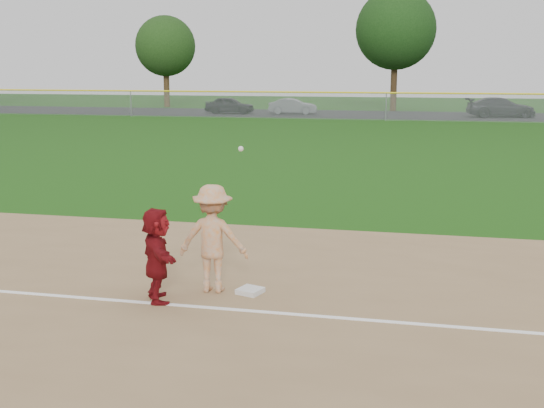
% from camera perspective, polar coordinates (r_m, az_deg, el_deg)
% --- Properties ---
extents(ground, '(160.00, 160.00, 0.00)m').
position_cam_1_polar(ground, '(11.73, -1.60, -7.66)').
color(ground, '#18470D').
rests_on(ground, ground).
extents(foul_line, '(60.00, 0.10, 0.01)m').
position_cam_1_polar(foul_line, '(10.99, -2.63, -8.86)').
color(foul_line, white).
rests_on(foul_line, infield_dirt).
extents(parking_asphalt, '(120.00, 10.00, 0.01)m').
position_cam_1_polar(parking_asphalt, '(56.95, 9.82, 7.36)').
color(parking_asphalt, black).
rests_on(parking_asphalt, ground).
extents(first_base, '(0.48, 0.48, 0.09)m').
position_cam_1_polar(first_base, '(11.77, -1.84, -7.27)').
color(first_base, silver).
rests_on(first_base, infield_dirt).
extents(base_runner, '(1.10, 1.51, 1.57)m').
position_cam_1_polar(base_runner, '(11.35, -9.61, -4.20)').
color(base_runner, '#660B0F').
rests_on(base_runner, infield_dirt).
extents(car_left, '(4.13, 1.77, 1.39)m').
position_cam_1_polar(car_left, '(57.80, -3.55, 8.26)').
color(car_left, black).
rests_on(car_left, parking_asphalt).
extents(car_mid, '(4.04, 1.72, 1.30)m').
position_cam_1_polar(car_mid, '(56.94, 1.75, 8.18)').
color(car_mid, '#5C5F64').
rests_on(car_mid, parking_asphalt).
extents(car_right, '(5.49, 2.91, 1.51)m').
position_cam_1_polar(car_right, '(56.34, 18.60, 7.67)').
color(car_right, black).
rests_on(car_right, parking_asphalt).
extents(first_base_play, '(1.23, 0.75, 2.53)m').
position_cam_1_polar(first_base_play, '(11.70, -4.95, -2.88)').
color(first_base_play, '#ABAAAD').
rests_on(first_base_play, infield_dirt).
extents(outfield_fence, '(110.00, 0.12, 110.00)m').
position_cam_1_polar(outfield_fence, '(50.86, 9.55, 9.12)').
color(outfield_fence, '#999EA0').
rests_on(outfield_fence, ground).
extents(tree_1, '(5.80, 5.80, 8.75)m').
position_cam_1_polar(tree_1, '(68.41, -8.91, 12.91)').
color(tree_1, '#3B2915').
rests_on(tree_1, ground).
extents(tree_2, '(7.00, 7.00, 10.58)m').
position_cam_1_polar(tree_2, '(62.40, 10.31, 14.17)').
color(tree_2, '#312212').
rests_on(tree_2, ground).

